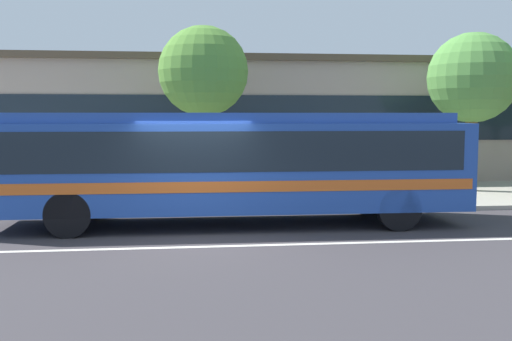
{
  "coord_description": "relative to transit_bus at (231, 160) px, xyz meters",
  "views": [
    {
      "loc": [
        -0.16,
        -12.5,
        2.62
      ],
      "look_at": [
        1.49,
        1.56,
        1.3
      ],
      "focal_mm": 41.7,
      "sensor_mm": 36.0,
      "label": 1
    }
  ],
  "objects": [
    {
      "name": "bus_stop_sign",
      "position": [
        3.78,
        1.67,
        0.07
      ],
      "size": [
        0.09,
        0.44,
        2.34
      ],
      "color": "gray",
      "rests_on": "sidewalk_slab"
    },
    {
      "name": "sidewalk_slab",
      "position": [
        -0.88,
        5.35,
        -1.5
      ],
      "size": [
        60.0,
        8.0,
        0.12
      ],
      "primitive_type": "cube",
      "color": "#A49F91",
      "rests_on": "ground_plane"
    },
    {
      "name": "street_tree_near_stop",
      "position": [
        -0.49,
        4.72,
        2.41
      ],
      "size": [
        2.81,
        2.81,
        5.28
      ],
      "color": "brown",
      "rests_on": "sidewalk_slab"
    },
    {
      "name": "street_tree_mid_block",
      "position": [
        8.3,
        4.61,
        2.25
      ],
      "size": [
        2.94,
        2.94,
        5.2
      ],
      "color": "brown",
      "rests_on": "sidewalk_slab"
    },
    {
      "name": "ground_plane",
      "position": [
        -0.88,
        -1.55,
        -1.56
      ],
      "size": [
        120.0,
        120.0,
        0.0
      ],
      "primitive_type": "plane",
      "color": "#3A363A"
    },
    {
      "name": "station_building",
      "position": [
        1.86,
        10.87,
        0.86
      ],
      "size": [
        21.49,
        7.65,
        4.81
      ],
      "color": "#A49386",
      "rests_on": "ground_plane"
    },
    {
      "name": "pedestrian_standing_by_tree",
      "position": [
        -1.41,
        1.92,
        -0.52
      ],
      "size": [
        0.44,
        0.44,
        1.58
      ],
      "color": "#78634A",
      "rests_on": "sidewalk_slab"
    },
    {
      "name": "lane_stripe_center",
      "position": [
        -0.88,
        -2.35,
        -1.56
      ],
      "size": [
        56.0,
        0.16,
        0.01
      ],
      "primitive_type": "cube",
      "color": "silver",
      "rests_on": "ground_plane"
    },
    {
      "name": "transit_bus",
      "position": [
        0.0,
        0.0,
        0.0
      ],
      "size": [
        11.13,
        2.66,
        2.67
      ],
      "color": "#234AA6",
      "rests_on": "ground_plane"
    },
    {
      "name": "pedestrian_walking_along_curb",
      "position": [
        2.55,
        2.37,
        -0.43
      ],
      "size": [
        0.34,
        0.34,
        1.73
      ],
      "color": "#71644E",
      "rests_on": "sidewalk_slab"
    },
    {
      "name": "pedestrian_waiting_near_sign",
      "position": [
        -1.7,
        2.07,
        -0.48
      ],
      "size": [
        0.4,
        0.4,
        1.65
      ],
      "color": "#18364A",
      "rests_on": "sidewalk_slab"
    }
  ]
}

